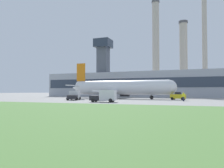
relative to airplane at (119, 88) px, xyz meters
The scene contains 10 objects.
ground_plane 6.29m from the airplane, 63.93° to the right, with size 400.00×400.00×0.00m, color #999691.
terminal_building 23.57m from the airplane, 85.83° to the left, with size 73.26×14.34×22.01m.
smokestack_left 52.28m from the airplane, 88.11° to the left, with size 3.69×3.69×44.67m.
smokestack_right 56.73m from the airplane, 75.51° to the left, with size 4.12×4.12×34.98m.
smokestack_far 57.26m from the airplane, 65.06° to the left, with size 2.41×2.41×44.53m.
airplane is the anchor object (origin of this frame).
pushback_tug 14.97m from the airplane, ahead, with size 3.54×2.60×1.78m.
baggage_truck 12.76m from the airplane, 125.04° to the right, with size 3.67×5.53×2.07m.
fuel_truck 17.34m from the airplane, 79.71° to the right, with size 4.89×2.97×2.20m.
ground_crew_person 18.41m from the airplane, 27.07° to the right, with size 0.48×0.48×1.83m.
Camera 1 is at (15.92, -48.64, 1.97)m, focal length 35.00 mm.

